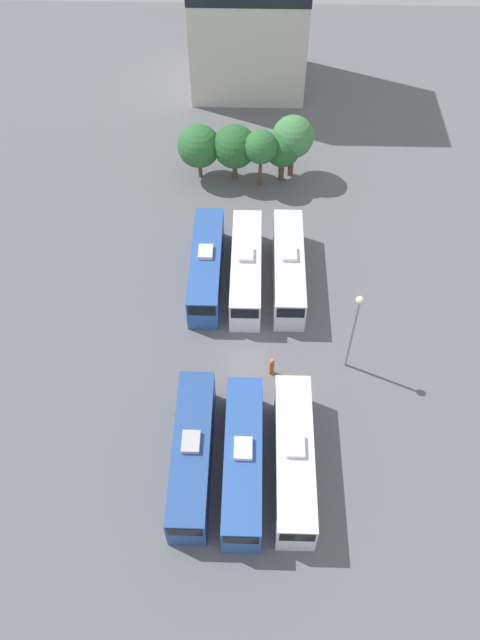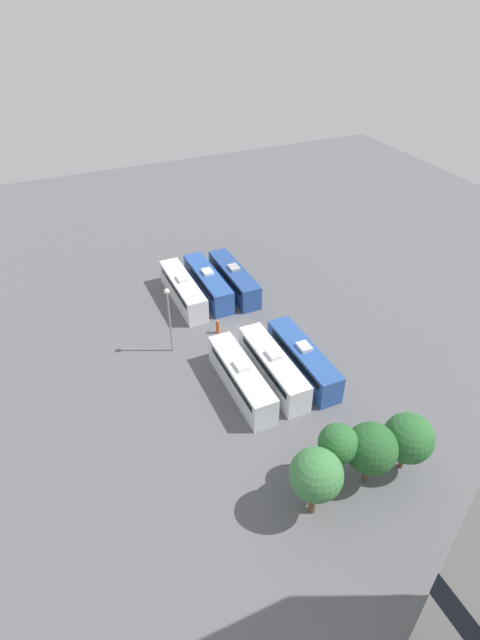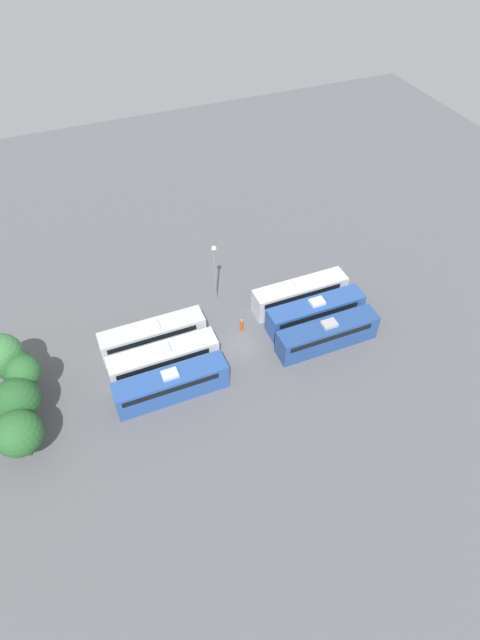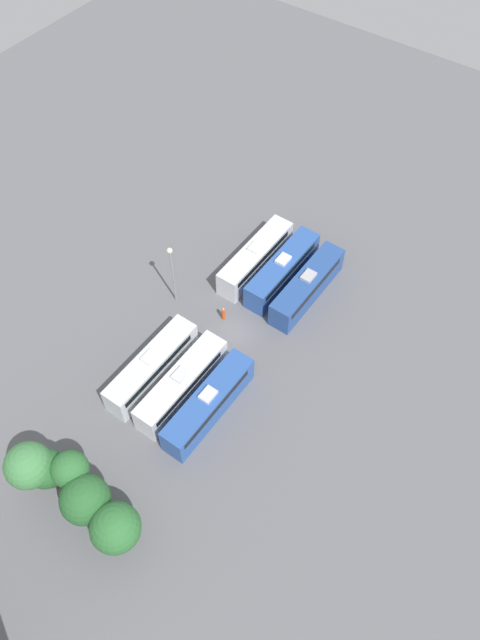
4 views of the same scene
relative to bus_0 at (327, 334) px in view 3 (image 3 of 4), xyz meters
name	(u,v)px [view 3 (image 3 of 4)]	position (x,y,z in m)	size (l,w,h in m)	color
ground_plane	(241,345)	(3.45, 8.67, -1.71)	(122.56, 122.56, 0.00)	slate
bus_0	(327,334)	(0.00, 0.00, 0.00)	(2.55, 11.40, 3.48)	#284C93
bus_1	(315,312)	(3.46, -0.40, 0.00)	(2.55, 11.40, 3.48)	#2D56A8
bus_2	(300,293)	(6.90, -0.15, 0.00)	(2.55, 11.40, 3.48)	silver
bus_3	(171,384)	(-0.10, 17.60, 0.00)	(2.55, 11.40, 3.48)	#2D56A8
bus_4	(164,359)	(3.31, 17.40, 0.00)	(2.55, 11.40, 3.48)	white
bus_5	(153,335)	(6.93, 17.57, 0.00)	(2.55, 11.40, 3.48)	silver
worker_person	(242,325)	(5.48, 7.78, -0.88)	(0.36, 0.36, 1.78)	#CC4C19
light_pole	(215,265)	(11.27, 8.71, 3.74)	(0.60, 0.60, 8.08)	gray
tree_0	(18,433)	(-1.61, 31.67, 1.91)	(4.20, 4.20, 5.73)	brown
tree_1	(17,400)	(1.91, 31.43, 2.10)	(4.23, 4.23, 5.95)	brown
tree_2	(23,372)	(4.43, 30.41, 2.82)	(3.23, 3.23, 6.18)	brown
tree_3	(14,365)	(6.54, 31.38, 1.86)	(3.42, 3.42, 5.33)	brown
tree_4	(2,354)	(7.50, 32.18, 2.76)	(4.07, 4.07, 6.56)	brown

